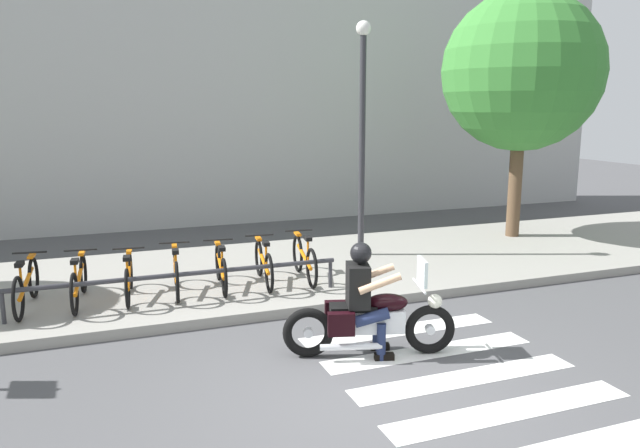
# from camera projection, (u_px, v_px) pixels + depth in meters

# --- Properties ---
(ground_plane) EXTENTS (48.00, 48.00, 0.00)m
(ground_plane) POSITION_uv_depth(u_px,v_px,m) (377.00, 394.00, 6.55)
(ground_plane) COLOR #4C4C4F
(sidewalk) EXTENTS (24.00, 4.40, 0.15)m
(sidewalk) POSITION_uv_depth(u_px,v_px,m) (259.00, 274.00, 10.94)
(sidewalk) COLOR gray
(sidewalk) RESTS_ON ground
(crosswalk_stripe_1) EXTENTS (2.80, 0.40, 0.01)m
(crosswalk_stripe_1) POSITION_uv_depth(u_px,v_px,m) (510.00, 410.00, 6.20)
(crosswalk_stripe_1) COLOR white
(crosswalk_stripe_1) RESTS_ON ground
(crosswalk_stripe_2) EXTENTS (2.80, 0.40, 0.01)m
(crosswalk_stripe_2) POSITION_uv_depth(u_px,v_px,m) (465.00, 378.00, 6.93)
(crosswalk_stripe_2) COLOR white
(crosswalk_stripe_2) RESTS_ON ground
(crosswalk_stripe_3) EXTENTS (2.80, 0.40, 0.01)m
(crosswalk_stripe_3) POSITION_uv_depth(u_px,v_px,m) (429.00, 352.00, 7.67)
(crosswalk_stripe_3) COLOR white
(crosswalk_stripe_3) RESTS_ON ground
(crosswalk_stripe_4) EXTENTS (2.80, 0.40, 0.01)m
(crosswalk_stripe_4) POSITION_uv_depth(u_px,v_px,m) (399.00, 330.00, 8.40)
(crosswalk_stripe_4) COLOR white
(crosswalk_stripe_4) RESTS_ON ground
(motorcycle) EXTENTS (2.08, 0.90, 1.22)m
(motorcycle) POSITION_uv_depth(u_px,v_px,m) (371.00, 320.00, 7.49)
(motorcycle) COLOR black
(motorcycle) RESTS_ON ground
(rider) EXTENTS (0.73, 0.66, 1.43)m
(rider) POSITION_uv_depth(u_px,v_px,m) (365.00, 291.00, 7.42)
(rider) COLOR black
(rider) RESTS_ON ground
(bicycle_0) EXTENTS (0.48, 1.70, 0.76)m
(bicycle_0) POSITION_uv_depth(u_px,v_px,m) (26.00, 286.00, 8.76)
(bicycle_0) COLOR black
(bicycle_0) RESTS_ON sidewalk
(bicycle_1) EXTENTS (0.48, 1.70, 0.74)m
(bicycle_1) POSITION_uv_depth(u_px,v_px,m) (79.00, 281.00, 9.01)
(bicycle_1) COLOR black
(bicycle_1) RESTS_ON sidewalk
(bicycle_2) EXTENTS (0.48, 1.59, 0.72)m
(bicycle_2) POSITION_uv_depth(u_px,v_px,m) (129.00, 277.00, 9.26)
(bicycle_2) COLOR black
(bicycle_2) RESTS_ON sidewalk
(bicycle_3) EXTENTS (0.48, 1.57, 0.75)m
(bicycle_3) POSITION_uv_depth(u_px,v_px,m) (176.00, 272.00, 9.50)
(bicycle_3) COLOR black
(bicycle_3) RESTS_ON sidewalk
(bicycle_4) EXTENTS (0.48, 1.58, 0.74)m
(bicycle_4) POSITION_uv_depth(u_px,v_px,m) (221.00, 268.00, 9.75)
(bicycle_4) COLOR black
(bicycle_4) RESTS_ON sidewalk
(bicycle_5) EXTENTS (0.48, 1.63, 0.76)m
(bicycle_5) POSITION_uv_depth(u_px,v_px,m) (264.00, 263.00, 9.99)
(bicycle_5) COLOR black
(bicycle_5) RESTS_ON sidewalk
(bicycle_6) EXTENTS (0.48, 1.68, 0.79)m
(bicycle_6) POSITION_uv_depth(u_px,v_px,m) (304.00, 259.00, 10.24)
(bicycle_6) COLOR black
(bicycle_6) RESTS_ON sidewalk
(bike_rack) EXTENTS (4.83, 0.07, 0.49)m
(bike_rack) POSITION_uv_depth(u_px,v_px,m) (181.00, 276.00, 8.98)
(bike_rack) COLOR #333338
(bike_rack) RESTS_ON sidewalk
(street_lamp) EXTENTS (0.28, 0.28, 4.58)m
(street_lamp) POSITION_uv_depth(u_px,v_px,m) (362.00, 121.00, 11.55)
(street_lamp) COLOR #2D2D33
(street_lamp) RESTS_ON ground
(tree_near_rack) EXTENTS (3.42, 3.42, 5.47)m
(tree_near_rack) POSITION_uv_depth(u_px,v_px,m) (522.00, 72.00, 13.10)
(tree_near_rack) COLOR brown
(tree_near_rack) RESTS_ON ground
(building_backdrop) EXTENTS (24.00, 1.20, 7.05)m
(building_backdrop) POSITION_uv_depth(u_px,v_px,m) (198.00, 86.00, 15.51)
(building_backdrop) COLOR #B1B1B1
(building_backdrop) RESTS_ON ground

